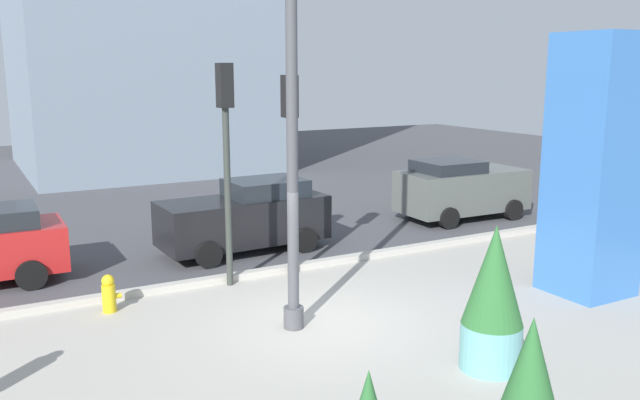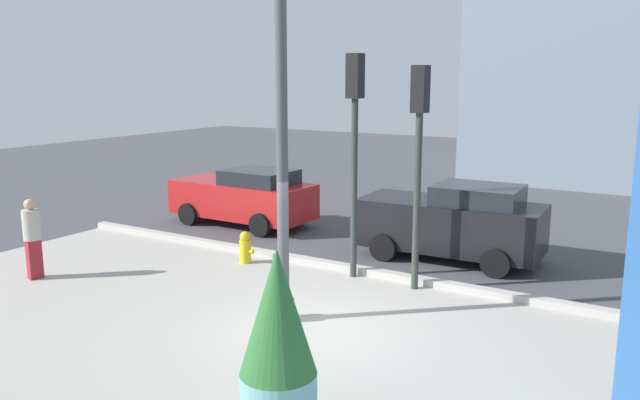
# 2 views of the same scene
# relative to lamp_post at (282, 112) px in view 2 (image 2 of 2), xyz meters

# --- Properties ---
(ground_plane) EXTENTS (60.00, 60.00, 0.00)m
(ground_plane) POSITION_rel_lamp_post_xyz_m (0.61, 3.95, -3.66)
(ground_plane) COLOR #47474C
(plaza_pavement) EXTENTS (18.00, 10.00, 0.02)m
(plaza_pavement) POSITION_rel_lamp_post_xyz_m (0.61, -2.05, -3.66)
(plaza_pavement) COLOR #ADA89E
(plaza_pavement) RESTS_ON ground_plane
(curb_strip) EXTENTS (18.00, 0.24, 0.16)m
(curb_strip) POSITION_rel_lamp_post_xyz_m (0.61, 3.07, -3.58)
(curb_strip) COLOR #B7B2A8
(curb_strip) RESTS_ON ground_plane
(lamp_post) EXTENTS (0.44, 0.44, 7.50)m
(lamp_post) POSITION_rel_lamp_post_xyz_m (0.00, 0.00, 0.00)
(lamp_post) COLOR #4C4C51
(lamp_post) RESTS_ON ground_plane
(potted_plant_near_right) EXTENTS (0.94, 0.94, 2.30)m
(potted_plant_near_right) POSITION_rel_lamp_post_xyz_m (1.93, -2.94, -2.52)
(potted_plant_near_right) COLOR #6BB2B2
(potted_plant_near_right) RESTS_ON ground_plane
(fire_hydrant) EXTENTS (0.36, 0.26, 0.75)m
(fire_hydrant) POSITION_rel_lamp_post_xyz_m (-2.73, 2.42, -3.29)
(fire_hydrant) COLOR gold
(fire_hydrant) RESTS_ON ground_plane
(traffic_light_far_side) EXTENTS (0.28, 0.42, 4.46)m
(traffic_light_far_side) POSITION_rel_lamp_post_xyz_m (1.33, 2.76, -0.66)
(traffic_light_far_side) COLOR #333833
(traffic_light_far_side) RESTS_ON ground_plane
(traffic_light_corner) EXTENTS (0.28, 0.42, 4.70)m
(traffic_light_corner) POSITION_rel_lamp_post_xyz_m (-0.12, 2.82, -0.51)
(traffic_light_corner) COLOR #333833
(traffic_light_corner) RESTS_ON ground_plane
(car_far_lane) EXTENTS (4.23, 2.00, 1.66)m
(car_far_lane) POSITION_rel_lamp_post_xyz_m (-5.08, 5.47, -2.82)
(car_far_lane) COLOR red
(car_far_lane) RESTS_ON ground_plane
(car_curb_east) EXTENTS (4.26, 2.05, 1.82)m
(car_curb_east) POSITION_rel_lamp_post_xyz_m (1.27, 5.16, -2.75)
(car_curb_east) COLOR black
(car_curb_east) RESTS_ON ground_plane
(pedestrian_on_sidewalk) EXTENTS (0.43, 0.43, 1.74)m
(pedestrian_on_sidewalk) POSITION_rel_lamp_post_xyz_m (-5.86, -0.80, -2.69)
(pedestrian_on_sidewalk) COLOR maroon
(pedestrian_on_sidewalk) RESTS_ON ground_plane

